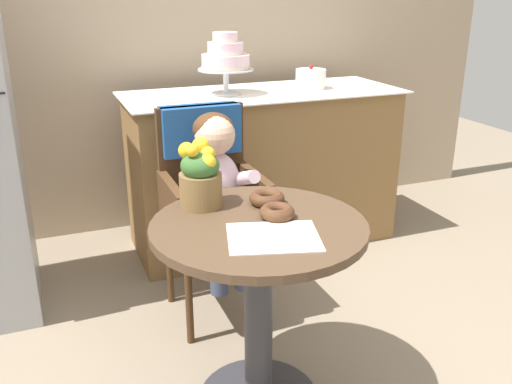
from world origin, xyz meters
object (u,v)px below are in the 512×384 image
cafe_table (259,280)px  tiered_cake_stand (226,58)px  wicker_chair (208,178)px  donut_mid (267,197)px  donut_front (277,211)px  flower_vase (200,176)px  round_layer_cake (311,79)px  seated_child (218,181)px

cafe_table → tiered_cake_stand: bearing=75.7°
wicker_chair → donut_mid: (0.05, -0.57, 0.10)m
donut_front → flower_vase: 0.30m
cafe_table → wicker_chair: wicker_chair is taller
wicker_chair → flower_vase: bearing=-105.6°
donut_front → tiered_cake_stand: size_ratio=0.36×
donut_mid → flower_vase: size_ratio=0.53×
cafe_table → donut_mid: size_ratio=5.67×
flower_vase → wicker_chair: bearing=71.0°
wicker_chair → tiered_cake_stand: (0.29, 0.58, 0.45)m
donut_mid → round_layer_cake: bearing=56.9°
donut_front → wicker_chair: bearing=92.4°
wicker_chair → seated_child: 0.16m
tiered_cake_stand → donut_mid: bearing=-101.8°
round_layer_cake → flower_vase: bearing=-132.0°
flower_vase → tiered_cake_stand: size_ratio=0.74×
tiered_cake_stand → donut_front: bearing=-101.4°
tiered_cake_stand → round_layer_cake: (0.51, -0.01, -0.14)m
donut_front → round_layer_cake: size_ratio=0.69×
donut_front → flower_vase: bearing=135.4°
round_layer_cake → tiered_cake_stand: bearing=179.4°
wicker_chair → round_layer_cake: round_layer_cake is taller
cafe_table → donut_mid: bearing=58.5°
donut_mid → round_layer_cake: 1.38m
seated_child → round_layer_cake: (0.80, 0.73, 0.28)m
flower_vase → round_layer_cake: bearing=48.0°
donut_front → donut_mid: 0.13m
seated_child → tiered_cake_stand: 0.89m
flower_vase → tiered_cake_stand: bearing=66.8°
cafe_table → flower_vase: (-0.13, 0.22, 0.32)m
wicker_chair → donut_front: 0.71m
donut_mid → wicker_chair: bearing=94.9°
donut_mid → flower_vase: flower_vase is taller
tiered_cake_stand → seated_child: bearing=-111.5°
seated_child → donut_front: bearing=-86.9°
cafe_table → donut_front: 0.25m
cafe_table → wicker_chair: size_ratio=0.75×
cafe_table → flower_vase: flower_vase is taller
wicker_chair → cafe_table: bearing=-90.0°
wicker_chair → donut_front: bearing=-84.2°
cafe_table → flower_vase: bearing=121.2°
seated_child → round_layer_cake: round_layer_cake is taller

